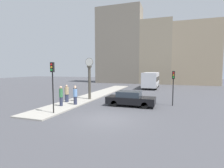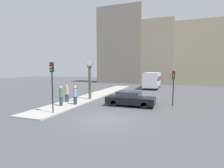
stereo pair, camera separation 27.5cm
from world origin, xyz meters
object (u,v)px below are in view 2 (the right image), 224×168
object	(u,v)px
pedestrian_blue_stripe	(75,96)
sedan_car	(130,99)
pedestrian_tan_coat	(67,93)
street_clock	(90,79)
traffic_light_near	(52,77)
traffic_light_far	(173,81)
pedestrian_black_jacket	(75,93)
bus_distant	(152,79)
pedestrian_green_hoodie	(61,96)

from	to	relation	value
pedestrian_blue_stripe	sedan_car	bearing A→B (deg)	17.13
pedestrian_tan_coat	street_clock	bearing A→B (deg)	59.87
sedan_car	traffic_light_near	size ratio (longest dim) A/B	1.16
sedan_car	pedestrian_tan_coat	bearing A→B (deg)	-173.62
traffic_light_far	pedestrian_black_jacket	distance (m)	10.20
bus_distant	pedestrian_green_hoodie	size ratio (longest dim) A/B	3.96
street_clock	pedestrian_blue_stripe	world-z (taller)	street_clock
traffic_light_near	pedestrian_blue_stripe	xyz separation A→B (m)	(-0.10, 3.48, -1.96)
sedan_car	traffic_light_near	xyz separation A→B (m)	(-5.01, -5.05, 2.23)
traffic_light_far	pedestrian_tan_coat	world-z (taller)	traffic_light_far
bus_distant	pedestrian_blue_stripe	world-z (taller)	bus_distant
sedan_car	pedestrian_black_jacket	world-z (taller)	pedestrian_black_jacket
sedan_car	pedestrian_blue_stripe	world-z (taller)	pedestrian_blue_stripe
street_clock	pedestrian_black_jacket	size ratio (longest dim) A/B	2.84
pedestrian_green_hoodie	pedestrian_blue_stripe	bearing A→B (deg)	48.71
traffic_light_near	pedestrian_green_hoodie	distance (m)	3.25
pedestrian_black_jacket	traffic_light_far	bearing A→B (deg)	7.30
pedestrian_blue_stripe	street_clock	bearing A→B (deg)	91.30
street_clock	sedan_car	bearing A→B (deg)	-18.45
street_clock	pedestrian_green_hoodie	xyz separation A→B (m)	(-0.83, -4.33, -1.40)
sedan_car	bus_distant	size ratio (longest dim) A/B	0.62
street_clock	pedestrian_tan_coat	size ratio (longest dim) A/B	2.61
pedestrian_blue_stripe	pedestrian_black_jacket	size ratio (longest dim) A/B	1.05
pedestrian_black_jacket	pedestrian_blue_stripe	bearing A→B (deg)	-59.36
traffic_light_near	pedestrian_blue_stripe	bearing A→B (deg)	91.69
traffic_light_near	pedestrian_blue_stripe	world-z (taller)	traffic_light_near
street_clock	pedestrian_black_jacket	world-z (taller)	street_clock
street_clock	pedestrian_tan_coat	bearing A→B (deg)	-120.13
pedestrian_blue_stripe	pedestrian_tan_coat	bearing A→B (deg)	151.01
street_clock	pedestrian_green_hoodie	distance (m)	4.62
bus_distant	pedestrian_black_jacket	bearing A→B (deg)	-110.72
bus_distant	pedestrian_tan_coat	world-z (taller)	bus_distant
bus_distant	pedestrian_black_jacket	world-z (taller)	bus_distant
bus_distant	pedestrian_tan_coat	size ratio (longest dim) A/B	4.09
traffic_light_far	pedestrian_tan_coat	size ratio (longest dim) A/B	1.87
pedestrian_tan_coat	pedestrian_black_jacket	size ratio (longest dim) A/B	1.09
traffic_light_near	street_clock	xyz separation A→B (m)	(-0.18, 6.78, -0.48)
traffic_light_far	pedestrian_black_jacket	world-z (taller)	traffic_light_far
traffic_light_near	pedestrian_black_jacket	size ratio (longest dim) A/B	2.39
traffic_light_far	pedestrian_blue_stripe	xyz separation A→B (m)	(-8.99, -3.00, -1.44)
pedestrian_tan_coat	traffic_light_near	bearing A→B (deg)	-69.53
traffic_light_far	street_clock	distance (m)	9.07
pedestrian_green_hoodie	sedan_car	bearing A→B (deg)	23.40
pedestrian_black_jacket	traffic_light_near	bearing A→B (deg)	-77.83
traffic_light_near	traffic_light_far	distance (m)	11.01
bus_distant	traffic_light_far	distance (m)	15.73
pedestrian_tan_coat	pedestrian_green_hoodie	world-z (taller)	pedestrian_green_hoodie
sedan_car	street_clock	bearing A→B (deg)	161.55
pedestrian_blue_stripe	pedestrian_black_jacket	distance (m)	2.00
traffic_light_near	traffic_light_far	bearing A→B (deg)	36.11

